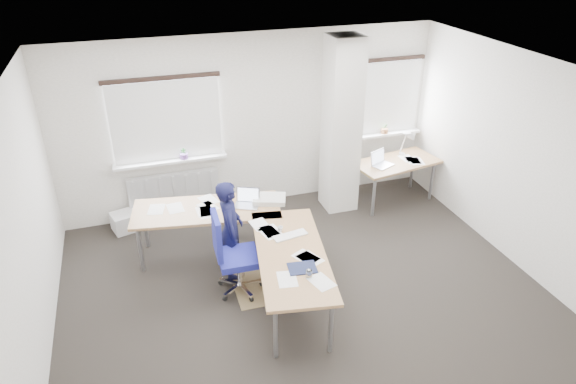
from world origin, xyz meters
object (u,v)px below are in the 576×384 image
object	(u,v)px
desk_main	(249,231)
person	(230,230)
task_chair	(236,270)
desk_side	(396,164)

from	to	relation	value
desk_main	person	size ratio (longest dim) A/B	2.17
person	task_chair	bearing A→B (deg)	-174.30
desk_main	person	bearing A→B (deg)	164.18
desk_main	desk_side	bearing A→B (deg)	34.16
desk_side	task_chair	xyz separation A→B (m)	(-3.05, -1.52, -0.37)
desk_main	task_chair	distance (m)	0.53
desk_main	task_chair	size ratio (longest dim) A/B	2.61
desk_main	person	distance (m)	0.25
desk_main	desk_side	world-z (taller)	desk_side
desk_side	task_chair	world-z (taller)	desk_side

